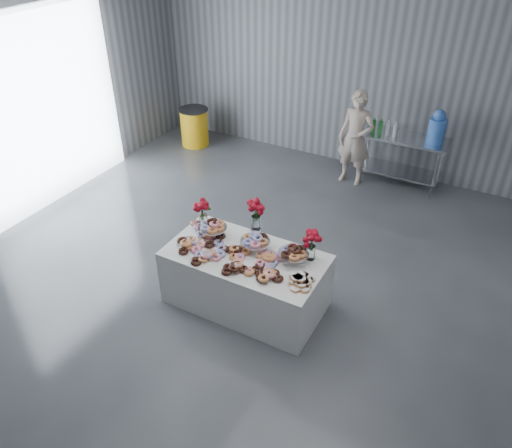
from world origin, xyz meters
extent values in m
plane|color=#35383D|center=(0.00, 0.00, 0.00)|extent=(9.00, 9.00, 0.00)
cube|color=slate|center=(0.00, 4.50, 2.00)|extent=(8.00, 0.04, 4.00)
cube|color=white|center=(-3.94, 1.00, 1.50)|extent=(0.05, 3.00, 3.00)
cylinder|color=silver|center=(-3.90, 1.00, 3.05)|extent=(0.24, 3.00, 0.24)
cube|color=white|center=(0.11, 0.17, 0.38)|extent=(1.90, 1.00, 0.75)
cube|color=silver|center=(0.93, 4.10, 0.88)|extent=(1.50, 0.60, 0.04)
cube|color=silver|center=(0.93, 4.10, 0.25)|extent=(1.40, 0.55, 0.03)
cylinder|color=silver|center=(0.28, 3.85, 0.43)|extent=(0.04, 0.04, 0.86)
cylinder|color=silver|center=(1.58, 3.85, 0.43)|extent=(0.04, 0.04, 0.86)
cylinder|color=silver|center=(0.28, 4.35, 0.43)|extent=(0.04, 0.04, 0.86)
cylinder|color=silver|center=(1.58, 4.35, 0.43)|extent=(0.04, 0.04, 0.86)
cylinder|color=silver|center=(-0.44, 0.32, 0.81)|extent=(0.06, 0.06, 0.12)
cylinder|color=silver|center=(-0.44, 0.32, 0.88)|extent=(0.36, 0.36, 0.01)
cylinder|color=silver|center=(0.16, 0.32, 0.81)|extent=(0.06, 0.06, 0.12)
cylinder|color=silver|center=(0.16, 0.32, 0.88)|extent=(0.36, 0.36, 0.01)
cylinder|color=silver|center=(0.66, 0.32, 0.81)|extent=(0.06, 0.06, 0.12)
cylinder|color=silver|center=(0.66, 0.32, 0.88)|extent=(0.36, 0.36, 0.01)
cylinder|color=white|center=(-0.64, 0.42, 0.84)|extent=(0.11, 0.11, 0.18)
cylinder|color=#1E5919|center=(-0.64, 0.42, 0.97)|extent=(0.04, 0.04, 0.18)
cylinder|color=white|center=(0.81, 0.47, 0.84)|extent=(0.11, 0.11, 0.18)
cylinder|color=#1E5919|center=(0.81, 0.47, 0.97)|extent=(0.04, 0.04, 0.18)
cylinder|color=silver|center=(0.06, 0.52, 0.82)|extent=(0.14, 0.14, 0.15)
cylinder|color=white|center=(0.06, 0.52, 0.99)|extent=(0.11, 0.11, 0.18)
cylinder|color=#1E5919|center=(0.06, 0.52, 1.12)|extent=(0.04, 0.04, 0.18)
cylinder|color=#4380E5|center=(1.43, 4.10, 1.10)|extent=(0.28, 0.28, 0.40)
sphere|color=#4380E5|center=(1.43, 4.10, 1.36)|extent=(0.20, 0.20, 0.20)
imported|color=#CC8C93|center=(0.20, 3.80, 0.82)|extent=(0.62, 0.42, 1.64)
cylinder|color=#F0AC14|center=(-3.11, 3.75, 0.37)|extent=(0.54, 0.54, 0.73)
cylinder|color=black|center=(-3.11, 3.75, 0.74)|extent=(0.59, 0.59, 0.02)
camera|label=1|loc=(2.46, -3.89, 4.34)|focal=35.00mm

